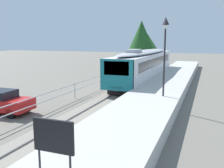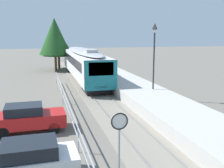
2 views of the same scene
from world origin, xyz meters
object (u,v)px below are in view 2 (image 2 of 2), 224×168
object	(u,v)px
speed_limit_sign	(119,132)
parked_hatchback_white	(25,162)
platform_lamp_mid_platform	(154,44)
parked_hatchback_red	(28,118)
commuter_train	(83,62)

from	to	relation	value
speed_limit_sign	parked_hatchback_white	xyz separation A→B (m)	(-3.24, 1.31, -1.33)
platform_lamp_mid_platform	parked_hatchback_red	xyz separation A→B (m)	(-9.69, -4.91, -3.83)
platform_lamp_mid_platform	speed_limit_sign	distance (m)	13.51
platform_lamp_mid_platform	speed_limit_sign	bearing A→B (deg)	-118.52
parked_hatchback_white	parked_hatchback_red	xyz separation A→B (m)	(-0.11, 5.44, 0.00)
speed_limit_sign	parked_hatchback_white	world-z (taller)	speed_limit_sign
parked_hatchback_white	parked_hatchback_red	world-z (taller)	same
commuter_train	parked_hatchback_red	size ratio (longest dim) A/B	4.85
platform_lamp_mid_platform	parked_hatchback_white	size ratio (longest dim) A/B	1.32
parked_hatchback_white	speed_limit_sign	bearing A→B (deg)	-22.02
parked_hatchback_white	parked_hatchback_red	distance (m)	5.44
commuter_train	platform_lamp_mid_platform	world-z (taller)	platform_lamp_mid_platform
commuter_train	parked_hatchback_white	world-z (taller)	commuter_train
parked_hatchback_red	parked_hatchback_white	bearing A→B (deg)	-88.82
speed_limit_sign	parked_hatchback_red	world-z (taller)	speed_limit_sign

